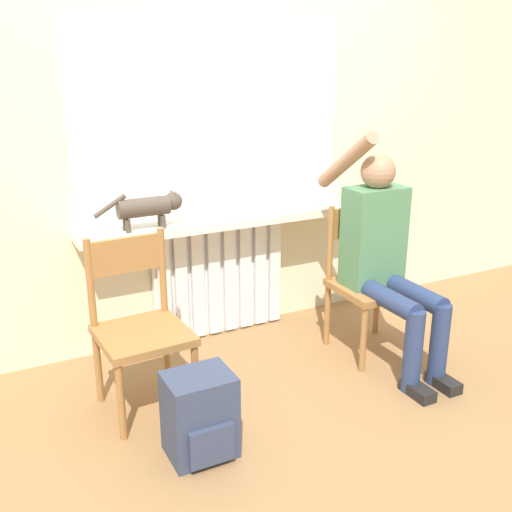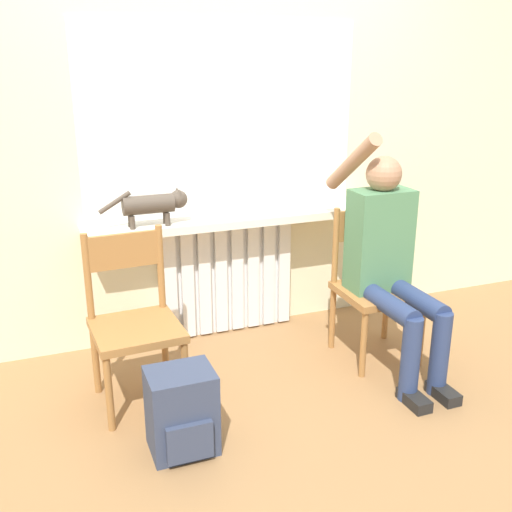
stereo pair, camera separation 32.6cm
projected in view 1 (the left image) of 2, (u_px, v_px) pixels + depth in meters
The scene contains 10 objects.
ground_plane at pixel (316, 422), 2.93m from camera, with size 12.00×12.00×0.00m, color olive.
wall_with_window at pixel (211, 118), 3.54m from camera, with size 7.00×0.06×2.70m.
radiator at pixel (220, 278), 3.79m from camera, with size 0.86×0.08×0.73m.
windowsill at pixel (223, 221), 3.60m from camera, with size 1.76×0.25×0.05m.
window_glass at pixel (214, 121), 3.51m from camera, with size 1.69×0.01×1.12m.
chair_left at pixel (140, 325), 2.94m from camera, with size 0.45×0.45×0.88m.
chair_right at pixel (369, 279), 3.54m from camera, with size 0.43×0.43×0.88m.
person at pixel (385, 252), 3.37m from camera, with size 0.36×1.04×1.33m.
cat at pixel (150, 206), 3.31m from camera, with size 0.50×0.11×0.21m.
backpack at pixel (200, 416), 2.64m from camera, with size 0.29×0.27×0.39m.
Camera 1 is at (-1.41, -2.11, 1.71)m, focal length 42.00 mm.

